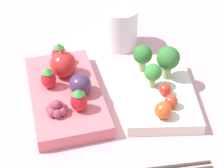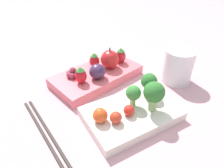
{
  "view_description": "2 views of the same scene",
  "coord_description": "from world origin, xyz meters",
  "px_view_note": "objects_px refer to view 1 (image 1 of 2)",
  "views": [
    {
      "loc": [
        0.49,
        -0.09,
        0.42
      ],
      "look_at": [
        -0.0,
        0.0,
        0.03
      ],
      "focal_mm": 60.0,
      "sensor_mm": 36.0,
      "label": 1
    },
    {
      "loc": [
        0.22,
        0.29,
        0.28
      ],
      "look_at": [
        -0.0,
        0.0,
        0.03
      ],
      "focal_mm": 32.0,
      "sensor_mm": 36.0,
      "label": 2
    }
  ],
  "objects_px": {
    "strawberry_2": "(59,54)",
    "broccoli_floret_1": "(152,72)",
    "plum": "(80,85)",
    "drinking_cup": "(120,28)",
    "bento_box_savoury": "(158,94)",
    "cherry_tomato_2": "(163,110)",
    "strawberry_0": "(48,78)",
    "broccoli_floret_0": "(143,55)",
    "cherry_tomato_1": "(165,90)",
    "grape_cluster": "(57,109)",
    "apple": "(63,64)",
    "bento_box_fruit": "(65,95)",
    "broccoli_floret_2": "(168,59)",
    "cherry_tomato_0": "(171,101)",
    "strawberry_1": "(79,100)"
  },
  "relations": [
    {
      "from": "strawberry_2",
      "to": "broccoli_floret_1",
      "type": "bearing_deg",
      "value": 58.43
    },
    {
      "from": "broccoli_floret_1",
      "to": "plum",
      "type": "distance_m",
      "value": 0.12
    },
    {
      "from": "broccoli_floret_1",
      "to": "drinking_cup",
      "type": "xyz_separation_m",
      "value": [
        -0.17,
        -0.02,
        -0.01
      ]
    },
    {
      "from": "bento_box_savoury",
      "to": "plum",
      "type": "height_order",
      "value": "plum"
    },
    {
      "from": "cherry_tomato_2",
      "to": "strawberry_0",
      "type": "relative_size",
      "value": 0.7
    },
    {
      "from": "broccoli_floret_0",
      "to": "strawberry_2",
      "type": "xyz_separation_m",
      "value": [
        -0.05,
        -0.15,
        -0.01
      ]
    },
    {
      "from": "cherry_tomato_1",
      "to": "grape_cluster",
      "type": "height_order",
      "value": "grape_cluster"
    },
    {
      "from": "cherry_tomato_2",
      "to": "grape_cluster",
      "type": "height_order",
      "value": "grape_cluster"
    },
    {
      "from": "apple",
      "to": "strawberry_2",
      "type": "bearing_deg",
      "value": -173.2
    },
    {
      "from": "cherry_tomato_1",
      "to": "bento_box_savoury",
      "type": "bearing_deg",
      "value": -155.38
    },
    {
      "from": "bento_box_savoury",
      "to": "bento_box_fruit",
      "type": "height_order",
      "value": "bento_box_fruit"
    },
    {
      "from": "cherry_tomato_2",
      "to": "drinking_cup",
      "type": "bearing_deg",
      "value": -175.65
    },
    {
      "from": "cherry_tomato_1",
      "to": "cherry_tomato_2",
      "type": "bearing_deg",
      "value": -20.08
    },
    {
      "from": "broccoli_floret_2",
      "to": "drinking_cup",
      "type": "relative_size",
      "value": 0.74
    },
    {
      "from": "strawberry_0",
      "to": "bento_box_fruit",
      "type": "bearing_deg",
      "value": 67.72
    },
    {
      "from": "broccoli_floret_1",
      "to": "cherry_tomato_0",
      "type": "distance_m",
      "value": 0.06
    },
    {
      "from": "broccoli_floret_1",
      "to": "cherry_tomato_1",
      "type": "height_order",
      "value": "broccoli_floret_1"
    },
    {
      "from": "broccoli_floret_2",
      "to": "strawberry_0",
      "type": "relative_size",
      "value": 1.56
    },
    {
      "from": "plum",
      "to": "strawberry_0",
      "type": "bearing_deg",
      "value": -118.14
    },
    {
      "from": "broccoli_floret_2",
      "to": "strawberry_0",
      "type": "bearing_deg",
      "value": -91.05
    },
    {
      "from": "cherry_tomato_0",
      "to": "strawberry_2",
      "type": "height_order",
      "value": "strawberry_2"
    },
    {
      "from": "broccoli_floret_1",
      "to": "cherry_tomato_2",
      "type": "height_order",
      "value": "broccoli_floret_1"
    },
    {
      "from": "bento_box_fruit",
      "to": "broccoli_floret_2",
      "type": "xyz_separation_m",
      "value": [
        -0.01,
        0.18,
        0.05
      ]
    },
    {
      "from": "cherry_tomato_1",
      "to": "drinking_cup",
      "type": "relative_size",
      "value": 0.25
    },
    {
      "from": "bento_box_fruit",
      "to": "drinking_cup",
      "type": "bearing_deg",
      "value": 141.01
    },
    {
      "from": "broccoli_floret_0",
      "to": "strawberry_0",
      "type": "bearing_deg",
      "value": -81.92
    },
    {
      "from": "broccoli_floret_1",
      "to": "plum",
      "type": "xyz_separation_m",
      "value": [
        0.0,
        -0.12,
        -0.01
      ]
    },
    {
      "from": "bento_box_savoury",
      "to": "broccoli_floret_2",
      "type": "xyz_separation_m",
      "value": [
        -0.03,
        0.02,
        0.05
      ]
    },
    {
      "from": "cherry_tomato_2",
      "to": "apple",
      "type": "bearing_deg",
      "value": -132.61
    },
    {
      "from": "broccoli_floret_0",
      "to": "drinking_cup",
      "type": "bearing_deg",
      "value": -172.25
    },
    {
      "from": "bento_box_savoury",
      "to": "plum",
      "type": "xyz_separation_m",
      "value": [
        -0.01,
        -0.13,
        0.03
      ]
    },
    {
      "from": "broccoli_floret_1",
      "to": "strawberry_2",
      "type": "xyz_separation_m",
      "value": [
        -0.09,
        -0.15,
        -0.0
      ]
    },
    {
      "from": "broccoli_floret_1",
      "to": "cherry_tomato_2",
      "type": "distance_m",
      "value": 0.08
    },
    {
      "from": "apple",
      "to": "broccoli_floret_2",
      "type": "bearing_deg",
      "value": 79.43
    },
    {
      "from": "broccoli_floret_1",
      "to": "broccoli_floret_2",
      "type": "distance_m",
      "value": 0.04
    },
    {
      "from": "bento_box_savoury",
      "to": "strawberry_1",
      "type": "height_order",
      "value": "strawberry_1"
    },
    {
      "from": "broccoli_floret_1",
      "to": "cherry_tomato_0",
      "type": "relative_size",
      "value": 2.05
    },
    {
      "from": "cherry_tomato_0",
      "to": "grape_cluster",
      "type": "bearing_deg",
      "value": -94.21
    },
    {
      "from": "apple",
      "to": "strawberry_1",
      "type": "bearing_deg",
      "value": 9.81
    },
    {
      "from": "bento_box_savoury",
      "to": "cherry_tomato_2",
      "type": "height_order",
      "value": "cherry_tomato_2"
    },
    {
      "from": "plum",
      "to": "drinking_cup",
      "type": "relative_size",
      "value": 0.48
    },
    {
      "from": "cherry_tomato_0",
      "to": "broccoli_floret_1",
      "type": "bearing_deg",
      "value": -164.45
    },
    {
      "from": "cherry_tomato_2",
      "to": "cherry_tomato_0",
      "type": "bearing_deg",
      "value": 136.37
    },
    {
      "from": "broccoli_floret_0",
      "to": "strawberry_2",
      "type": "distance_m",
      "value": 0.15
    },
    {
      "from": "cherry_tomato_2",
      "to": "plum",
      "type": "xyz_separation_m",
      "value": [
        -0.08,
        -0.12,
        0.01
      ]
    },
    {
      "from": "strawberry_0",
      "to": "apple",
      "type": "bearing_deg",
      "value": 136.88
    },
    {
      "from": "bento_box_savoury",
      "to": "apple",
      "type": "relative_size",
      "value": 3.52
    },
    {
      "from": "apple",
      "to": "broccoli_floret_1",
      "type": "bearing_deg",
      "value": 70.25
    },
    {
      "from": "cherry_tomato_0",
      "to": "strawberry_2",
      "type": "relative_size",
      "value": 0.53
    },
    {
      "from": "bento_box_savoury",
      "to": "strawberry_1",
      "type": "bearing_deg",
      "value": -77.86
    }
  ]
}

